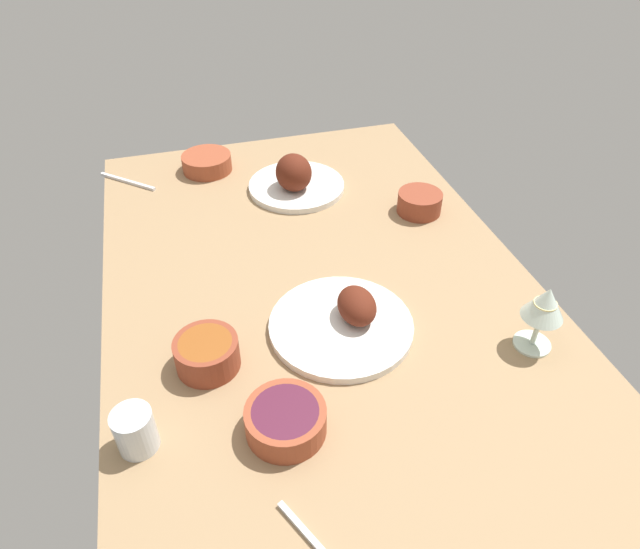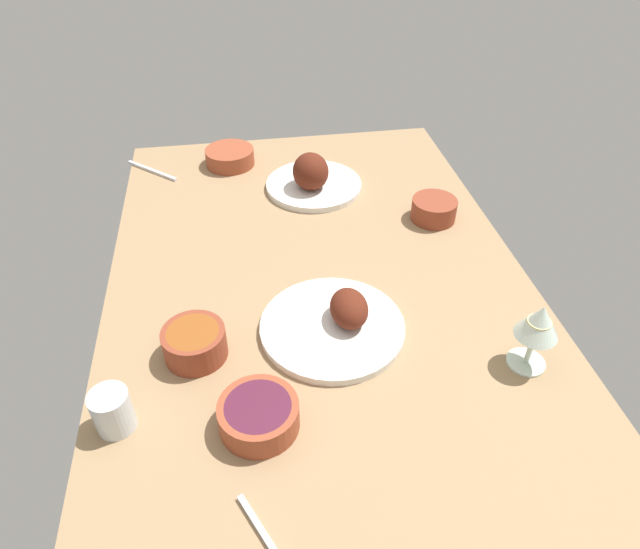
% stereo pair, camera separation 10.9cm
% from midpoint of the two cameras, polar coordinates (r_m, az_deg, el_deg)
% --- Properties ---
extents(dining_table, '(1.40, 0.90, 0.04)m').
position_cam_midpoint_polar(dining_table, '(1.22, 2.57, -1.55)').
color(dining_table, '#937551').
rests_on(dining_table, ground).
extents(plate_far_side, '(0.28, 0.28, 0.08)m').
position_cam_midpoint_polar(plate_far_side, '(1.09, 4.75, -4.95)').
color(plate_far_side, silver).
rests_on(plate_far_side, dining_table).
extents(plate_center_main, '(0.25, 0.25, 0.11)m').
position_cam_midpoint_polar(plate_center_main, '(1.50, 1.33, 9.62)').
color(plate_center_main, silver).
rests_on(plate_center_main, dining_table).
extents(bowl_potatoes, '(0.11, 0.11, 0.05)m').
position_cam_midpoint_polar(bowl_potatoes, '(1.42, 13.69, 6.45)').
color(bowl_potatoes, brown).
rests_on(bowl_potatoes, dining_table).
extents(bowl_soup, '(0.12, 0.12, 0.06)m').
position_cam_midpoint_polar(bowl_soup, '(1.04, -9.70, -6.93)').
color(bowl_soup, brown).
rests_on(bowl_soup, dining_table).
extents(bowl_sauce, '(0.14, 0.14, 0.05)m').
position_cam_midpoint_polar(bowl_sauce, '(1.64, -7.23, 11.78)').
color(bowl_sauce, brown).
rests_on(bowl_sauce, dining_table).
extents(bowl_onions, '(0.13, 0.13, 0.05)m').
position_cam_midpoint_polar(bowl_onions, '(0.93, -2.82, -14.19)').
color(bowl_onions, brown).
rests_on(bowl_onions, dining_table).
extents(wine_glass, '(0.08, 0.08, 0.14)m').
position_cam_midpoint_polar(wine_glass, '(1.06, 24.14, -4.77)').
color(wine_glass, silver).
rests_on(wine_glass, dining_table).
extents(water_tumbler, '(0.06, 0.06, 0.08)m').
position_cam_midpoint_polar(water_tumbler, '(0.96, -17.25, -13.25)').
color(water_tumbler, silver).
rests_on(water_tumbler, dining_table).
extents(fork_loose, '(0.13, 0.14, 0.01)m').
position_cam_midpoint_polar(fork_loose, '(1.65, -14.86, 10.10)').
color(fork_loose, silver).
rests_on(fork_loose, dining_table).
extents(spoon_loose, '(0.16, 0.08, 0.01)m').
position_cam_midpoint_polar(spoon_loose, '(0.85, -0.96, -26.04)').
color(spoon_loose, silver).
rests_on(spoon_loose, dining_table).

